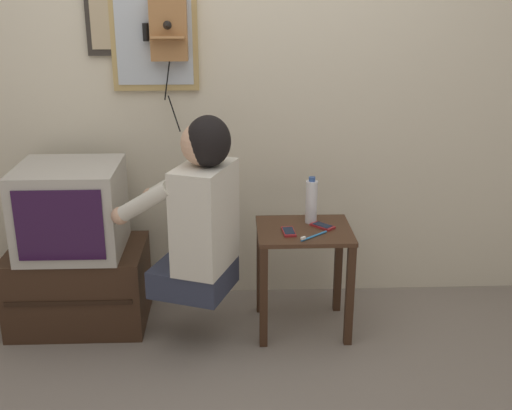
# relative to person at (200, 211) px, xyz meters

# --- Properties ---
(ground_plane) EXTENTS (14.00, 14.00, 0.00)m
(ground_plane) POSITION_rel_person_xyz_m (0.12, -0.54, -0.72)
(ground_plane) COLOR slate
(wall_back) EXTENTS (6.80, 0.05, 2.55)m
(wall_back) POSITION_rel_person_xyz_m (0.12, 0.59, 0.56)
(wall_back) COLOR beige
(wall_back) RESTS_ON ground_plane
(side_table) EXTENTS (0.48, 0.41, 0.57)m
(side_table) POSITION_rel_person_xyz_m (0.52, 0.13, -0.29)
(side_table) COLOR #422819
(side_table) RESTS_ON ground_plane
(person) EXTENTS (0.61, 0.53, 0.89)m
(person) POSITION_rel_person_xyz_m (0.00, 0.00, 0.00)
(person) COLOR #2D3347
(person) RESTS_ON ground_plane
(tv_stand) EXTENTS (0.71, 0.49, 0.43)m
(tv_stand) POSITION_rel_person_xyz_m (-0.67, 0.24, -0.50)
(tv_stand) COLOR #382316
(tv_stand) RESTS_ON ground_plane
(television) EXTENTS (0.51, 0.48, 0.46)m
(television) POSITION_rel_person_xyz_m (-0.67, 0.22, -0.06)
(television) COLOR #ADA89E
(television) RESTS_ON tv_stand
(wall_phone_antique) EXTENTS (0.23, 0.19, 0.73)m
(wall_phone_antique) POSITION_rel_person_xyz_m (-0.16, 0.51, 0.82)
(wall_phone_antique) COLOR #9E6B3D
(framed_picture) EXTENTS (0.36, 0.03, 0.47)m
(framed_picture) POSITION_rel_person_xyz_m (-0.40, 0.55, 0.91)
(framed_picture) COLOR #2D2823
(wall_mirror) EXTENTS (0.45, 0.03, 0.66)m
(wall_mirror) POSITION_rel_person_xyz_m (-0.24, 0.55, 0.82)
(wall_mirror) COLOR tan
(cell_phone_held) EXTENTS (0.07, 0.13, 0.01)m
(cell_phone_held) POSITION_rel_person_xyz_m (0.44, 0.08, -0.14)
(cell_phone_held) COLOR maroon
(cell_phone_held) RESTS_ON side_table
(cell_phone_spare) EXTENTS (0.13, 0.13, 0.01)m
(cell_phone_spare) POSITION_rel_person_xyz_m (0.62, 0.15, -0.14)
(cell_phone_spare) COLOR maroon
(cell_phone_spare) RESTS_ON side_table
(water_bottle) EXTENTS (0.06, 0.06, 0.25)m
(water_bottle) POSITION_rel_person_xyz_m (0.57, 0.22, -0.03)
(water_bottle) COLOR silver
(water_bottle) RESTS_ON side_table
(toothbrush) EXTENTS (0.15, 0.13, 0.02)m
(toothbrush) POSITION_rel_person_xyz_m (0.55, 0.01, -0.14)
(toothbrush) COLOR #338CD8
(toothbrush) RESTS_ON side_table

